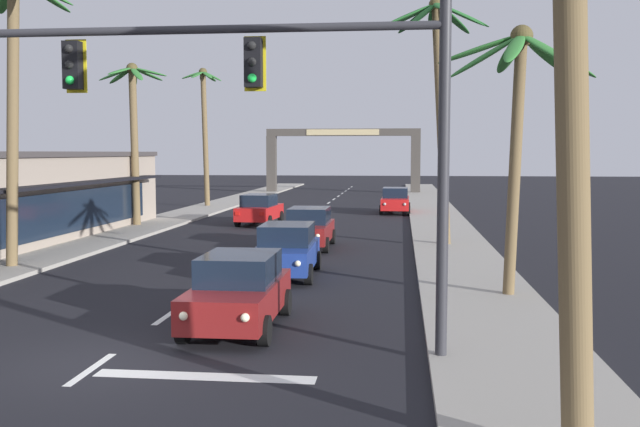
# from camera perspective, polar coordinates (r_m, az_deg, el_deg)

# --- Properties ---
(ground_plane) EXTENTS (220.00, 220.00, 0.00)m
(ground_plane) POSITION_cam_1_polar(r_m,az_deg,el_deg) (14.56, -17.00, -11.23)
(ground_plane) COLOR black
(sidewalk_right) EXTENTS (3.20, 110.00, 0.14)m
(sidewalk_right) POSITION_cam_1_polar(r_m,az_deg,el_deg) (33.12, 10.11, -1.99)
(sidewalk_right) COLOR #9E998E
(sidewalk_right) RESTS_ON ground
(sidewalk_left) EXTENTS (3.20, 110.00, 0.14)m
(sidewalk_left) POSITION_cam_1_polar(r_m,az_deg,el_deg) (35.68, -15.77, -1.61)
(sidewalk_left) COLOR #9E998E
(sidewalk_left) RESTS_ON ground
(lane_markings) EXTENTS (4.28, 89.98, 0.01)m
(lane_markings) POSITION_cam_1_polar(r_m,az_deg,el_deg) (33.93, -2.43, -1.87)
(lane_markings) COLOR silver
(lane_markings) RESTS_ON ground
(traffic_signal_mast) EXTENTS (10.87, 0.41, 7.26)m
(traffic_signal_mast) POSITION_cam_1_polar(r_m,az_deg,el_deg) (13.89, -4.33, 9.31)
(traffic_signal_mast) COLOR #2D2D33
(traffic_signal_mast) RESTS_ON ground
(sedan_lead_at_stop_bar) EXTENTS (1.96, 4.46, 1.68)m
(sedan_lead_at_stop_bar) POSITION_cam_1_polar(r_m,az_deg,el_deg) (16.52, -6.46, -6.09)
(sedan_lead_at_stop_bar) COLOR maroon
(sedan_lead_at_stop_bar) RESTS_ON ground
(sedan_third_in_queue) EXTENTS (2.03, 4.48, 1.68)m
(sedan_third_in_queue) POSITION_cam_1_polar(r_m,az_deg,el_deg) (23.20, -2.65, -2.89)
(sedan_third_in_queue) COLOR navy
(sedan_third_in_queue) RESTS_ON ground
(sedan_fifth_in_queue) EXTENTS (1.95, 4.45, 1.68)m
(sedan_fifth_in_queue) POSITION_cam_1_polar(r_m,az_deg,el_deg) (30.01, -0.89, -1.12)
(sedan_fifth_in_queue) COLOR maroon
(sedan_fifth_in_queue) RESTS_ON ground
(sedan_oncoming_far) EXTENTS (2.13, 4.52, 1.68)m
(sedan_oncoming_far) POSITION_cam_1_polar(r_m,az_deg,el_deg) (39.87, -4.81, 0.35)
(sedan_oncoming_far) COLOR red
(sedan_oncoming_far) RESTS_ON ground
(sedan_parked_nearest_kerb) EXTENTS (1.97, 4.46, 1.68)m
(sedan_parked_nearest_kerb) POSITION_cam_1_polar(r_m,az_deg,el_deg) (47.24, 5.98, 1.04)
(sedan_parked_nearest_kerb) COLOR red
(sedan_parked_nearest_kerb) RESTS_ON ground
(palm_left_second) EXTENTS (4.17, 3.60, 10.04)m
(palm_left_second) POSITION_cam_1_polar(r_m,az_deg,el_deg) (26.43, -23.12, 10.41)
(palm_left_second) COLOR brown
(palm_left_second) RESTS_ON ground
(palm_left_third) EXTENTS (3.51, 3.46, 8.66)m
(palm_left_third) POSITION_cam_1_polar(r_m,az_deg,el_deg) (39.48, -14.54, 7.43)
(palm_left_third) COLOR brown
(palm_left_third) RESTS_ON ground
(palm_left_farthest) EXTENTS (3.04, 3.04, 9.99)m
(palm_left_farthest) POSITION_cam_1_polar(r_m,az_deg,el_deg) (52.75, -9.12, 7.54)
(palm_left_farthest) COLOR brown
(palm_left_farthest) RESTS_ON ground
(palm_right_second) EXTENTS (4.30, 4.32, 7.34)m
(palm_right_second) POSITION_cam_1_polar(r_m,az_deg,el_deg) (20.10, 15.41, 8.96)
(palm_right_second) COLOR brown
(palm_right_second) RESTS_ON ground
(palm_right_third) EXTENTS (4.45, 4.73, 10.35)m
(palm_right_third) POSITION_cam_1_polar(r_m,az_deg,el_deg) (30.80, 9.31, 11.08)
(palm_right_third) COLOR brown
(palm_right_third) RESTS_ON ground
(town_gateway_arch) EXTENTS (14.98, 0.90, 6.27)m
(town_gateway_arch) POSITION_cam_1_polar(r_m,az_deg,el_deg) (70.32, 1.82, 4.97)
(town_gateway_arch) COLOR #423D38
(town_gateway_arch) RESTS_ON ground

